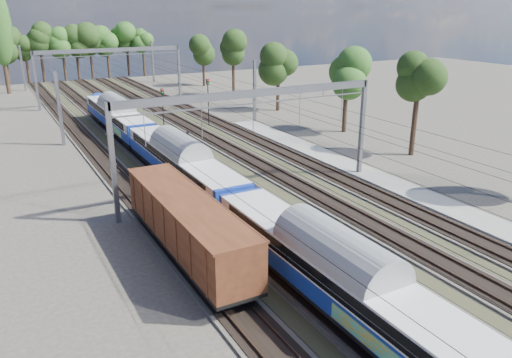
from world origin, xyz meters
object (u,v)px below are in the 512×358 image
signal_far (208,96)px  worker (188,139)px  freight_boxcar (187,224)px  signal_near (163,105)px  emu_train (182,158)px

signal_far → worker: bearing=-123.6°
freight_boxcar → signal_near: (9.79, 33.18, 1.15)m
emu_train → signal_far: bearing=61.0°
freight_boxcar → signal_near: signal_near is taller
signal_near → signal_far: 6.64m
signal_near → freight_boxcar: bearing=-101.3°
worker → signal_far: bearing=-35.3°
worker → signal_far: 11.42m
freight_boxcar → worker: freight_boxcar is taller
signal_near → signal_far: (6.58, 0.78, 0.43)m
freight_boxcar → signal_near: 34.62m
freight_boxcar → signal_far: size_ratio=2.42×
freight_boxcar → worker: 26.97m
signal_near → signal_far: signal_far is taller
freight_boxcar → signal_far: (16.36, 33.96, 1.58)m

